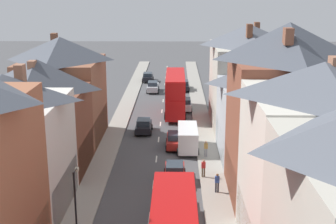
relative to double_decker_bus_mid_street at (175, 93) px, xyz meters
name	(u,v)px	position (x,y,z in m)	size (l,w,h in m)	color
pavement_left	(115,133)	(-6.89, -8.84, -2.75)	(2.20, 104.00, 0.14)	gray
pavement_right	(204,134)	(3.31, -8.84, -2.75)	(2.20, 104.00, 0.14)	gray
centre_line_dashes	(159,139)	(-1.79, -10.84, -2.81)	(0.14, 97.80, 0.01)	silver
terrace_row_right	(300,144)	(8.40, -29.99, 3.35)	(8.00, 58.82, 13.77)	beige
double_decker_bus_mid_street	(175,93)	(0.00, 0.00, 0.00)	(2.74, 10.80, 5.30)	red
car_near_blue	(183,85)	(1.31, 14.46, -2.01)	(1.90, 4.39, 1.60)	black
car_parked_left_a	(175,140)	(0.01, -13.48, -1.98)	(1.90, 3.96, 1.67)	maroon
car_parked_right_a	(174,204)	(0.01, -28.28, -1.96)	(1.90, 4.55, 1.70)	maroon
car_mid_black	(144,126)	(-3.59, -8.36, -1.99)	(1.90, 3.87, 1.65)	black
car_parked_left_b	(153,87)	(-3.59, 13.05, -1.96)	(1.90, 4.35, 1.71)	#B7BABF
car_mid_white	(185,104)	(1.31, 1.86, -1.99)	(1.90, 4.23, 1.64)	silver
car_far_grey	(148,77)	(-4.89, 21.53, -2.02)	(1.90, 4.01, 1.58)	black
car_parked_right_b	(175,172)	(0.01, -22.03, -2.00)	(1.90, 3.92, 1.62)	maroon
delivery_van	(188,138)	(1.31, -14.17, -1.48)	(2.20, 5.20, 2.41)	white
pedestrian_mid_right	(217,182)	(3.45, -24.62, -1.78)	(0.36, 0.22, 1.61)	#23232D
pedestrian_far_left	(203,167)	(2.52, -21.50, -1.78)	(0.36, 0.22, 1.61)	brown
pedestrian_far_right	(206,148)	(3.04, -16.46, -1.78)	(0.36, 0.22, 1.61)	gray
street_lamp	(76,206)	(-6.04, -33.43, 0.43)	(0.20, 1.12, 5.50)	black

